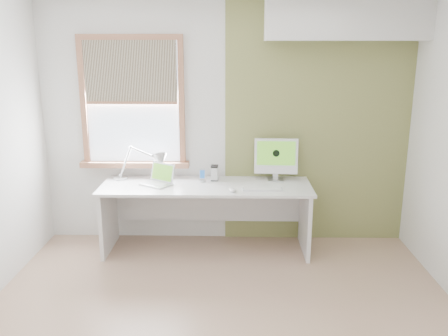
{
  "coord_description": "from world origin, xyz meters",
  "views": [
    {
      "loc": [
        0.09,
        -3.29,
        2.13
      ],
      "look_at": [
        0.0,
        1.05,
        1.0
      ],
      "focal_mm": 37.42,
      "sensor_mm": 36.0,
      "label": 1
    }
  ],
  "objects_px": {
    "desk_lamp": "(153,163)",
    "imac": "(276,157)",
    "desk": "(207,201)",
    "laptop": "(159,179)",
    "external_drive": "(215,173)"
  },
  "relations": [
    {
      "from": "imac",
      "to": "desk",
      "type": "bearing_deg",
      "value": -169.13
    },
    {
      "from": "desk",
      "to": "desk_lamp",
      "type": "bearing_deg",
      "value": 169.42
    },
    {
      "from": "laptop",
      "to": "imac",
      "type": "xyz_separation_m",
      "value": [
        1.24,
        0.18,
        0.2
      ]
    },
    {
      "from": "desk",
      "to": "desk_lamp",
      "type": "xyz_separation_m",
      "value": [
        -0.58,
        0.11,
        0.39
      ]
    },
    {
      "from": "desk",
      "to": "external_drive",
      "type": "distance_m",
      "value": 0.31
    },
    {
      "from": "laptop",
      "to": "external_drive",
      "type": "height_order",
      "value": "laptop"
    },
    {
      "from": "desk_lamp",
      "to": "laptop",
      "type": "height_order",
      "value": "desk_lamp"
    },
    {
      "from": "desk",
      "to": "imac",
      "type": "relative_size",
      "value": 4.72
    },
    {
      "from": "desk_lamp",
      "to": "imac",
      "type": "xyz_separation_m",
      "value": [
        1.33,
        0.03,
        0.06
      ]
    },
    {
      "from": "imac",
      "to": "external_drive",
      "type": "bearing_deg",
      "value": -179.01
    },
    {
      "from": "desk",
      "to": "desk_lamp",
      "type": "relative_size",
      "value": 3.37
    },
    {
      "from": "laptop",
      "to": "imac",
      "type": "bearing_deg",
      "value": 8.16
    },
    {
      "from": "laptop",
      "to": "imac",
      "type": "height_order",
      "value": "imac"
    },
    {
      "from": "desk_lamp",
      "to": "imac",
      "type": "bearing_deg",
      "value": 1.45
    },
    {
      "from": "desk",
      "to": "imac",
      "type": "bearing_deg",
      "value": 10.87
    }
  ]
}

